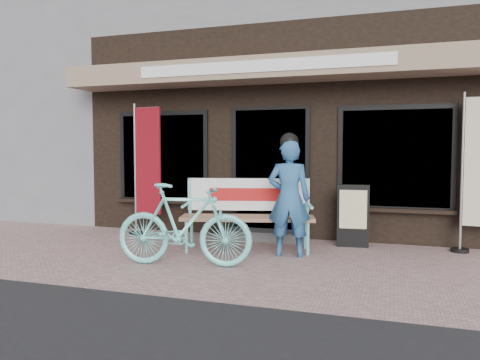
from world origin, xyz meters
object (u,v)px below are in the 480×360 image
(bench, at_px, (248,208))
(bicycle, at_px, (184,225))
(nobori_cream, at_px, (480,171))
(nobori_red, at_px, (146,168))
(person, at_px, (289,196))
(menu_stand, at_px, (353,215))

(bench, height_order, bicycle, bicycle)
(nobori_cream, bearing_deg, bench, -163.05)
(nobori_cream, bearing_deg, nobori_red, -173.59)
(person, relative_size, menu_stand, 1.80)
(bench, distance_m, person, 0.75)
(nobori_red, height_order, nobori_cream, nobori_cream)
(menu_stand, bearing_deg, bench, -161.33)
(bicycle, height_order, menu_stand, bicycle)
(bicycle, relative_size, nobori_red, 0.77)
(bench, bearing_deg, bicycle, -125.83)
(bicycle, distance_m, nobori_cream, 4.24)
(person, distance_m, nobori_cream, 2.76)
(bench, distance_m, menu_stand, 1.62)
(person, bearing_deg, bicycle, -147.53)
(bicycle, bearing_deg, nobori_red, 32.17)
(person, xyz_separation_m, nobori_red, (-2.66, 0.76, 0.33))
(person, bearing_deg, bench, 152.58)
(bench, distance_m, bicycle, 1.30)
(person, xyz_separation_m, bicycle, (-1.15, -0.96, -0.32))
(menu_stand, bearing_deg, nobori_cream, -1.58)
(person, bearing_deg, nobori_red, 156.82)
(person, bearing_deg, nobori_cream, 14.31)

